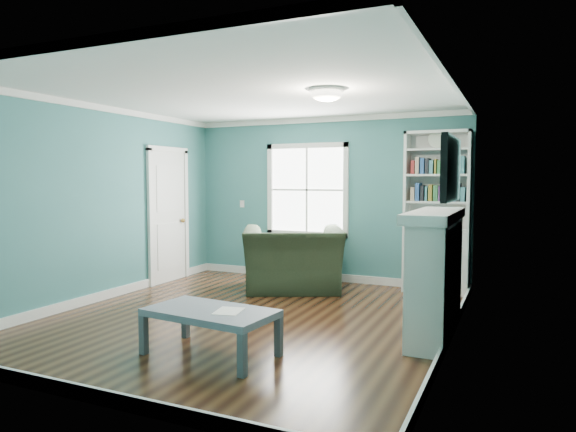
% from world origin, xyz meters
% --- Properties ---
extents(floor, '(5.00, 5.00, 0.00)m').
position_xyz_m(floor, '(0.00, 0.00, 0.00)').
color(floor, black).
rests_on(floor, ground).
extents(room_walls, '(5.00, 5.00, 5.00)m').
position_xyz_m(room_walls, '(0.00, 0.00, 1.58)').
color(room_walls, '#377577').
rests_on(room_walls, ground).
extents(trim, '(4.50, 5.00, 2.60)m').
position_xyz_m(trim, '(0.00, 0.00, 1.24)').
color(trim, white).
rests_on(trim, ground).
extents(window, '(1.40, 0.06, 1.50)m').
position_xyz_m(window, '(-0.30, 2.49, 1.45)').
color(window, white).
rests_on(window, room_walls).
extents(bookshelf, '(0.90, 0.35, 2.31)m').
position_xyz_m(bookshelf, '(1.77, 2.30, 0.92)').
color(bookshelf, silver).
rests_on(bookshelf, ground).
extents(fireplace, '(0.44, 1.58, 1.30)m').
position_xyz_m(fireplace, '(2.08, 0.20, 0.64)').
color(fireplace, black).
rests_on(fireplace, ground).
extents(tv, '(0.06, 1.10, 0.65)m').
position_xyz_m(tv, '(2.20, 0.20, 1.72)').
color(tv, black).
rests_on(tv, fireplace).
extents(door, '(0.12, 0.98, 2.17)m').
position_xyz_m(door, '(-2.22, 1.40, 1.07)').
color(door, silver).
rests_on(door, ground).
extents(ceiling_fixture, '(0.38, 0.38, 0.15)m').
position_xyz_m(ceiling_fixture, '(0.90, 0.10, 2.55)').
color(ceiling_fixture, white).
rests_on(ceiling_fixture, room_walls).
extents(light_switch, '(0.08, 0.01, 0.12)m').
position_xyz_m(light_switch, '(-1.50, 2.48, 1.20)').
color(light_switch, white).
rests_on(light_switch, room_walls).
extents(recliner, '(1.66, 1.43, 1.23)m').
position_xyz_m(recliner, '(-0.16, 1.60, 0.62)').
color(recliner, black).
rests_on(recliner, ground).
extents(coffee_table, '(1.24, 0.76, 0.43)m').
position_xyz_m(coffee_table, '(0.27, -1.26, 0.37)').
color(coffee_table, '#454B53').
rests_on(coffee_table, ground).
extents(paper_sheet, '(0.28, 0.33, 0.00)m').
position_xyz_m(paper_sheet, '(0.46, -1.25, 0.43)').
color(paper_sheet, white).
rests_on(paper_sheet, coffee_table).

